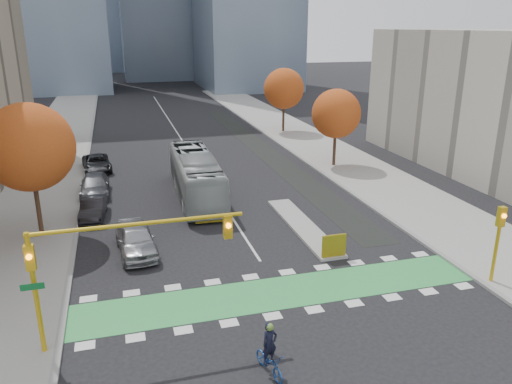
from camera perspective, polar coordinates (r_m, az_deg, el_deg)
ground at (r=23.59m, az=3.99°, el=-13.12°), size 300.00×300.00×0.00m
sidewalk_west at (r=41.26m, az=-24.06°, el=-0.48°), size 7.00×120.00×0.15m
sidewalk_east at (r=45.61m, az=11.60°, el=2.49°), size 7.00×120.00×0.15m
curb_west at (r=40.86m, az=-19.23°, el=-0.06°), size 0.30×120.00×0.16m
curb_east at (r=44.14m, az=7.55°, el=2.18°), size 0.30×120.00×0.16m
bike_crossing at (r=24.81m, az=2.81°, el=-11.37°), size 20.00×3.00×0.01m
centre_line at (r=60.54m, az=-8.86°, el=6.50°), size 0.15×70.00×0.01m
bike_lane_paint at (r=52.43m, az=0.74°, el=4.87°), size 2.50×50.00×0.01m
median_island at (r=32.36m, az=5.34°, el=-3.88°), size 1.60×10.00×0.16m
hazard_board at (r=28.03m, az=8.90°, el=-6.09°), size 1.40×0.12×1.30m
tree_west at (r=31.98m, az=-24.48°, el=4.66°), size 5.20×5.20×8.22m
tree_east_near at (r=45.67m, az=9.15°, el=8.82°), size 4.40×4.40×7.08m
tree_east_far at (r=60.52m, az=3.20°, el=11.71°), size 4.80×4.80×7.65m
traffic_signal_west at (r=20.16m, az=-17.12°, el=-6.75°), size 8.53×0.56×5.20m
traffic_signal_east at (r=27.10m, az=25.99°, el=-4.26°), size 0.35×0.43×4.10m
cyclist at (r=19.40m, az=1.55°, el=-18.35°), size 1.07×1.96×2.15m
bus at (r=37.66m, az=-6.87°, el=1.90°), size 3.15×12.16×3.37m
parked_car_a at (r=29.24m, az=-13.58°, el=-5.22°), size 2.43×5.16×1.71m
parked_car_b at (r=35.28m, az=-18.12°, el=-1.75°), size 1.84×4.35×1.40m
parked_car_c at (r=40.01m, az=-17.94°, el=0.71°), size 2.16×5.20×1.50m
parked_car_d at (r=46.75m, az=-17.74°, el=3.15°), size 2.79×5.19×1.38m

